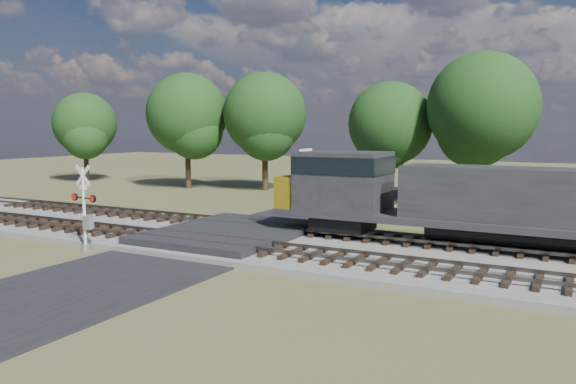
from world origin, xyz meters
The scene contains 10 objects.
ground centered at (0.00, 0.00, 0.00)m, with size 160.00×160.00×0.00m, color #4B502A.
ballast_bed centered at (10.00, 0.50, 0.15)m, with size 140.00×10.00×0.30m, color gray.
road centered at (0.00, 0.00, 0.04)m, with size 7.00×60.00×0.08m, color black.
crossing_panel centered at (0.00, 0.50, 0.32)m, with size 7.00×9.00×0.62m, color #262628.
track_near centered at (3.12, -2.00, 0.41)m, with size 140.00×2.60×0.33m.
track_far centered at (3.12, 3.00, 0.41)m, with size 140.00×2.60×0.33m.
crossing_signal_near centered at (-4.72, -4.86, 1.73)m, with size 1.67×0.36×4.15m.
crossing_signal_far centered at (3.32, 7.57, 1.86)m, with size 1.79×0.46×4.47m.
equipment_shed centered at (10.75, 10.95, 1.41)m, with size 4.55×4.55×2.78m.
treeline centered at (2.25, 20.21, 6.79)m, with size 81.05×10.34×11.42m.
Camera 1 is at (16.26, -23.71, 5.89)m, focal length 35.00 mm.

